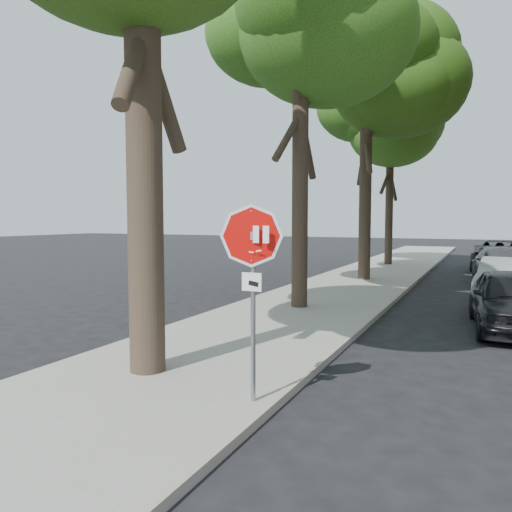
{
  "coord_description": "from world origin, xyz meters",
  "views": [
    {
      "loc": [
        2.07,
        -5.85,
        2.55
      ],
      "look_at": [
        -0.7,
        0.08,
        2.05
      ],
      "focal_mm": 35.0,
      "sensor_mm": 36.0,
      "label": 1
    }
  ],
  "objects_px": {
    "stop_sign": "(252,264)",
    "tree_far": "(391,129)",
    "car_a": "(512,300)",
    "car_c": "(502,265)",
    "car_b": "(506,280)",
    "tree_mid_a": "(302,29)",
    "car_d": "(499,255)",
    "tree_mid_b": "(367,79)"
  },
  "relations": [
    {
      "from": "tree_mid_a",
      "to": "car_d",
      "type": "xyz_separation_m",
      "value": [
        5.22,
        14.06,
        -6.87
      ]
    },
    {
      "from": "tree_mid_a",
      "to": "car_a",
      "type": "relative_size",
      "value": 2.39
    },
    {
      "from": "tree_mid_b",
      "to": "car_d",
      "type": "relative_size",
      "value": 1.96
    },
    {
      "from": "car_a",
      "to": "car_c",
      "type": "relative_size",
      "value": 0.85
    },
    {
      "from": "tree_far",
      "to": "car_b",
      "type": "height_order",
      "value": "tree_far"
    },
    {
      "from": "tree_far",
      "to": "car_d",
      "type": "bearing_deg",
      "value": 0.69
    },
    {
      "from": "tree_mid_a",
      "to": "tree_far",
      "type": "height_order",
      "value": "tree_mid_a"
    },
    {
      "from": "car_a",
      "to": "stop_sign",
      "type": "bearing_deg",
      "value": -121.0
    },
    {
      "from": "car_a",
      "to": "tree_mid_a",
      "type": "bearing_deg",
      "value": 170.67
    },
    {
      "from": "car_c",
      "to": "stop_sign",
      "type": "bearing_deg",
      "value": -107.7
    },
    {
      "from": "tree_mid_a",
      "to": "car_c",
      "type": "relative_size",
      "value": 2.03
    },
    {
      "from": "tree_far",
      "to": "car_a",
      "type": "relative_size",
      "value": 2.27
    },
    {
      "from": "stop_sign",
      "to": "tree_far",
      "type": "bearing_deg",
      "value": 95.46
    },
    {
      "from": "car_a",
      "to": "car_c",
      "type": "bearing_deg",
      "value": 85.09
    },
    {
      "from": "tree_mid_b",
      "to": "car_c",
      "type": "xyz_separation_m",
      "value": [
        5.02,
        1.69,
        -7.29
      ]
    },
    {
      "from": "car_b",
      "to": "car_c",
      "type": "xyz_separation_m",
      "value": [
        0.0,
        4.73,
        0.04
      ]
    },
    {
      "from": "tree_far",
      "to": "car_c",
      "type": "bearing_deg",
      "value": -44.86
    },
    {
      "from": "tree_far",
      "to": "car_d",
      "type": "xyz_separation_m",
      "value": [
        5.32,
        0.06,
        -6.48
      ]
    },
    {
      "from": "stop_sign",
      "to": "car_c",
      "type": "relative_size",
      "value": 0.54
    },
    {
      "from": "car_c",
      "to": "car_b",
      "type": "bearing_deg",
      "value": -95.94
    },
    {
      "from": "tree_mid_b",
      "to": "car_a",
      "type": "height_order",
      "value": "tree_mid_b"
    },
    {
      "from": "stop_sign",
      "to": "car_c",
      "type": "distance_m",
      "value": 16.23
    },
    {
      "from": "tree_mid_b",
      "to": "car_a",
      "type": "relative_size",
      "value": 2.52
    },
    {
      "from": "tree_mid_a",
      "to": "tree_mid_b",
      "type": "relative_size",
      "value": 0.95
    },
    {
      "from": "car_b",
      "to": "tree_mid_a",
      "type": "bearing_deg",
      "value": -136.02
    },
    {
      "from": "stop_sign",
      "to": "tree_far",
      "type": "xyz_separation_m",
      "value": [
        -2.02,
        21.14,
        5.26
      ]
    },
    {
      "from": "car_a",
      "to": "car_b",
      "type": "distance_m",
      "value": 4.37
    },
    {
      "from": "tree_mid_a",
      "to": "car_b",
      "type": "bearing_deg",
      "value": 37.21
    },
    {
      "from": "car_a",
      "to": "car_c",
      "type": "distance_m",
      "value": 9.1
    },
    {
      "from": "stop_sign",
      "to": "tree_far",
      "type": "height_order",
      "value": "tree_far"
    },
    {
      "from": "car_d",
      "to": "stop_sign",
      "type": "bearing_deg",
      "value": -97.46
    },
    {
      "from": "stop_sign",
      "to": "tree_mid_b",
      "type": "height_order",
      "value": "tree_mid_b"
    },
    {
      "from": "car_b",
      "to": "car_c",
      "type": "distance_m",
      "value": 4.73
    },
    {
      "from": "tree_mid_b",
      "to": "car_d",
      "type": "distance_m",
      "value": 11.3
    },
    {
      "from": "car_a",
      "to": "tree_far",
      "type": "bearing_deg",
      "value": 105.38
    },
    {
      "from": "tree_far",
      "to": "car_b",
      "type": "xyz_separation_m",
      "value": [
        5.32,
        -10.03,
        -6.55
      ]
    },
    {
      "from": "tree_mid_b",
      "to": "car_c",
      "type": "relative_size",
      "value": 2.14
    },
    {
      "from": "stop_sign",
      "to": "car_d",
      "type": "distance_m",
      "value": 21.49
    },
    {
      "from": "tree_far",
      "to": "car_a",
      "type": "xyz_separation_m",
      "value": [
        5.32,
        -14.4,
        -6.51
      ]
    },
    {
      "from": "car_a",
      "to": "car_d",
      "type": "distance_m",
      "value": 14.46
    },
    {
      "from": "car_d",
      "to": "tree_mid_b",
      "type": "bearing_deg",
      "value": -124.08
    },
    {
      "from": "stop_sign",
      "to": "car_c",
      "type": "xyz_separation_m",
      "value": [
        3.3,
        15.84,
        -1.25
      ]
    }
  ]
}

